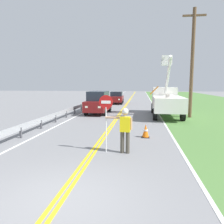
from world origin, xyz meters
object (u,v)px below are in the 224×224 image
at_px(utility_bucket_truck, 166,100).
at_px(oncoming_sedan_second, 116,98).
at_px(flagger_worker, 125,128).
at_px(traffic_cone_lead, 146,131).
at_px(stop_sign_paddle, 106,111).
at_px(oncoming_suv_nearest, 98,102).
at_px(utility_pole_near, 192,62).

bearing_deg(utility_bucket_truck, oncoming_sedan_second, 117.00).
xyz_separation_m(flagger_worker, traffic_cone_lead, (0.89, 2.69, -0.71)).
distance_m(utility_bucket_truck, oncoming_sedan_second, 12.40).
xyz_separation_m(stop_sign_paddle, oncoming_suv_nearest, (-2.56, 11.34, -0.65)).
bearing_deg(oncoming_suv_nearest, utility_pole_near, -9.65).
height_order(stop_sign_paddle, utility_bucket_truck, utility_bucket_truck).
height_order(oncoming_sedan_second, traffic_cone_lead, oncoming_sedan_second).
xyz_separation_m(utility_pole_near, traffic_cone_lead, (-3.81, -7.35, -4.22)).
bearing_deg(utility_pole_near, flagger_worker, -115.08).
bearing_deg(utility_bucket_truck, oncoming_suv_nearest, 174.14).
height_order(stop_sign_paddle, utility_pole_near, utility_pole_near).
relative_size(oncoming_sedan_second, utility_pole_near, 0.47).
height_order(oncoming_suv_nearest, oncoming_sedan_second, oncoming_suv_nearest).
bearing_deg(oncoming_sedan_second, oncoming_suv_nearest, -92.84).
xyz_separation_m(oncoming_sedan_second, traffic_cone_lead, (3.70, -19.12, -0.50)).
bearing_deg(traffic_cone_lead, oncoming_suv_nearest, 115.83).
bearing_deg(stop_sign_paddle, traffic_cone_lead, 57.70).
height_order(utility_bucket_truck, traffic_cone_lead, utility_bucket_truck).
height_order(stop_sign_paddle, traffic_cone_lead, stop_sign_paddle).
xyz_separation_m(flagger_worker, oncoming_sedan_second, (-2.81, 21.81, -0.21)).
height_order(oncoming_suv_nearest, traffic_cone_lead, oncoming_suv_nearest).
bearing_deg(oncoming_sedan_second, flagger_worker, -82.65).
xyz_separation_m(oncoming_suv_nearest, oncoming_sedan_second, (0.52, 10.40, -0.23)).
bearing_deg(stop_sign_paddle, utility_pole_near, 61.29).
height_order(stop_sign_paddle, oncoming_suv_nearest, stop_sign_paddle).
distance_m(oncoming_suv_nearest, oncoming_sedan_second, 10.42).
bearing_deg(flagger_worker, utility_bucket_truck, 75.39).
height_order(flagger_worker, oncoming_sedan_second, flagger_worker).
relative_size(utility_pole_near, traffic_cone_lead, 12.48).
distance_m(stop_sign_paddle, utility_bucket_truck, 11.30).
bearing_deg(flagger_worker, stop_sign_paddle, 175.46).
distance_m(utility_bucket_truck, utility_pole_near, 3.74).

